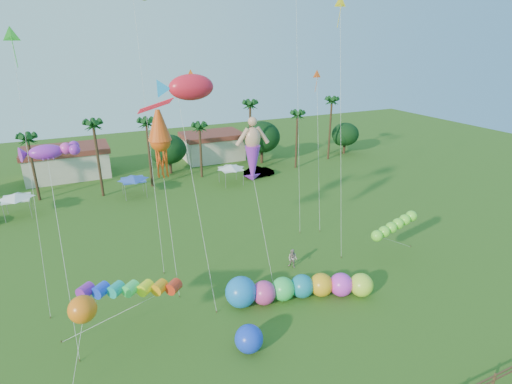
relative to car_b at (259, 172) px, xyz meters
name	(u,v)px	position (x,y,z in m)	size (l,w,h in m)	color
ground	(319,366)	(-13.28, -37.29, -0.80)	(160.00, 160.00, 0.00)	#285116
tree_line	(186,147)	(-9.71, 6.70, 3.47)	(69.46, 8.91, 11.00)	#3A2819
buildings_row	(139,157)	(-16.37, 12.71, 1.20)	(35.00, 7.00, 4.00)	beige
tent_row	(134,179)	(-19.28, -0.96, 1.95)	(31.00, 4.00, 0.60)	white
car_b	(259,172)	(0.00, 0.00, 0.00)	(1.70, 4.88, 1.61)	#4C4C54
spectator_b	(293,259)	(-8.72, -25.76, 0.14)	(0.91, 0.71, 1.88)	gray
caterpillar_inflatable	(294,288)	(-11.10, -30.19, 0.27)	(12.37, 5.60, 2.56)	#DF3A92
blue_ball	(249,339)	(-16.94, -33.97, 0.19)	(1.99, 1.99, 1.99)	blue
rainbow_tube	(150,293)	(-22.62, -29.53, 2.85)	(9.44, 4.33, 4.13)	red
green_worm	(377,236)	(-1.39, -28.74, 2.35)	(9.01, 2.68, 3.81)	#70EE35
orange_ball_kite	(83,309)	(-26.96, -31.44, 4.14)	(2.40, 2.38, 5.82)	orange
merman_kite	(253,154)	(-11.80, -23.43, 10.21)	(2.44, 5.61, 13.77)	tan
fish_kite	(191,87)	(-17.14, -23.88, 16.20)	(5.55, 7.08, 18.11)	red
squid_kite	(160,141)	(-19.34, -21.37, 11.65)	(2.44, 5.74, 15.22)	#E14B12
lobster_kite	(46,152)	(-27.63, -25.66, 12.74)	(4.11, 6.11, 14.25)	purple
delta_kite_red	(317,78)	(-0.68, -16.11, 15.65)	(2.04, 4.65, 17.35)	#FE581C
delta_kite_yellow	(340,8)	(-2.84, -22.50, 22.16)	(1.25, 4.22, 24.04)	yellow
delta_kite_green	(12,41)	(-28.65, -21.27, 19.50)	(1.68, 3.35, 21.28)	#3ADE34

